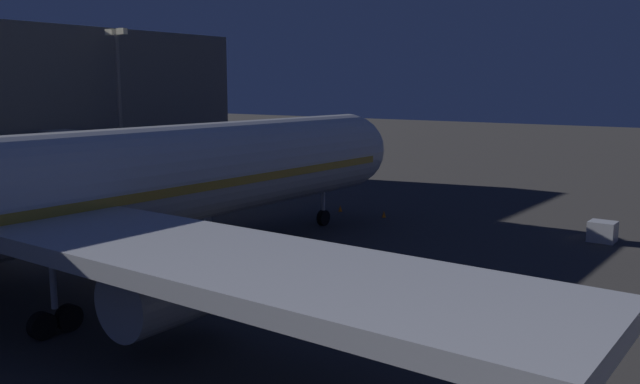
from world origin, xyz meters
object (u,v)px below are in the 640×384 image
at_px(baggage_container_mid_row, 602,232).
at_px(traffic_cone_nose_starboard, 340,208).
at_px(traffic_cone_nose_port, 384,214).
at_px(airliner_at_gate, 42,196).
at_px(jet_bridge, 145,153).
at_px(apron_floodlight_mast, 119,98).

xyz_separation_m(baggage_container_mid_row, traffic_cone_nose_starboard, (21.13, 1.65, -0.44)).
bearing_deg(traffic_cone_nose_port, baggage_container_mid_row, -174.37).
height_order(baggage_container_mid_row, traffic_cone_nose_starboard, baggage_container_mid_row).
xyz_separation_m(airliner_at_gate, traffic_cone_nose_starboard, (2.20, -28.84, -5.20)).
bearing_deg(traffic_cone_nose_starboard, traffic_cone_nose_port, 180.00).
height_order(jet_bridge, traffic_cone_nose_starboard, jet_bridge).
distance_m(jet_bridge, baggage_container_mid_row, 34.47).
bearing_deg(traffic_cone_nose_starboard, apron_floodlight_mast, 11.92).
xyz_separation_m(airliner_at_gate, traffic_cone_nose_port, (-2.20, -28.84, -5.20)).
bearing_deg(airliner_at_gate, baggage_container_mid_row, -121.83).
bearing_deg(baggage_container_mid_row, traffic_cone_nose_port, 5.63).
bearing_deg(jet_bridge, baggage_container_mid_row, -154.66).
height_order(airliner_at_gate, traffic_cone_nose_starboard, airliner_at_gate).
xyz_separation_m(jet_bridge, traffic_cone_nose_port, (-14.12, -12.96, -5.31)).
relative_size(jet_bridge, traffic_cone_nose_port, 40.39).
xyz_separation_m(baggage_container_mid_row, traffic_cone_nose_port, (16.73, 1.65, -0.44)).
xyz_separation_m(airliner_at_gate, jet_bridge, (11.92, -15.89, 0.11)).
height_order(airliner_at_gate, traffic_cone_nose_port, airliner_at_gate).
bearing_deg(apron_floodlight_mast, traffic_cone_nose_starboard, -168.08).
distance_m(baggage_container_mid_row, traffic_cone_nose_starboard, 21.20).
distance_m(jet_bridge, apron_floodlight_mast, 16.27).
relative_size(jet_bridge, baggage_container_mid_row, 12.59).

